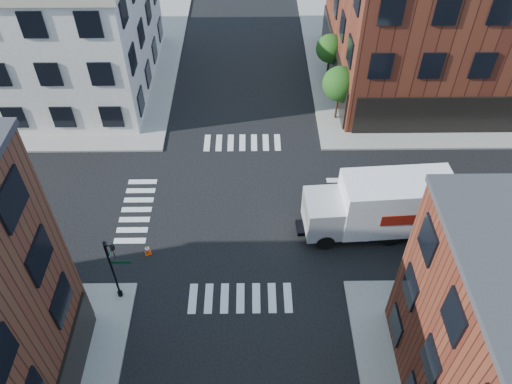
{
  "coord_description": "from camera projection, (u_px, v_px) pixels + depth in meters",
  "views": [
    {
      "loc": [
        0.7,
        -22.94,
        24.15
      ],
      "look_at": [
        0.96,
        -0.95,
        2.5
      ],
      "focal_mm": 35.0,
      "sensor_mm": 36.0,
      "label": 1
    }
  ],
  "objects": [
    {
      "name": "traffic_cone",
      "position": [
        147.0,
        250.0,
        30.37
      ],
      "size": [
        0.48,
        0.48,
        0.7
      ],
      "rotation": [
        0.0,
        0.0,
        0.31
      ],
      "color": "#E9420A",
      "rests_on": "ground"
    },
    {
      "name": "tree_near",
      "position": [
        340.0,
        85.0,
        38.24
      ],
      "size": [
        2.69,
        2.69,
        4.49
      ],
      "color": "black",
      "rests_on": "ground"
    },
    {
      "name": "signal_pole",
      "position": [
        113.0,
        264.0,
        26.47
      ],
      "size": [
        1.29,
        1.24,
        4.6
      ],
      "color": "black",
      "rests_on": "ground"
    },
    {
      "name": "building_nw",
      "position": [
        9.0,
        22.0,
        40.67
      ],
      "size": [
        22.0,
        16.0,
        11.0
      ],
      "primitive_type": "cube",
      "color": "beige",
      "rests_on": "ground"
    },
    {
      "name": "tree_far",
      "position": [
        331.0,
        50.0,
        42.72
      ],
      "size": [
        2.43,
        2.43,
        4.07
      ],
      "color": "black",
      "rests_on": "ground"
    },
    {
      "name": "sidewalk_ne",
      "position": [
        460.0,
        50.0,
        48.37
      ],
      "size": [
        30.0,
        30.0,
        0.15
      ],
      "primitive_type": "cube",
      "color": "gray",
      "rests_on": "ground"
    },
    {
      "name": "building_ne",
      "position": [
        493.0,
        14.0,
        40.65
      ],
      "size": [
        25.0,
        16.0,
        12.0
      ],
      "primitive_type": "cube",
      "color": "#4B1D12",
      "rests_on": "ground"
    },
    {
      "name": "box_truck",
      "position": [
        382.0,
        206.0,
        30.47
      ],
      "size": [
        9.37,
        3.36,
        4.17
      ],
      "rotation": [
        0.0,
        0.0,
        0.06
      ],
      "color": "silver",
      "rests_on": "ground"
    },
    {
      "name": "sidewalk_nw",
      "position": [
        26.0,
        52.0,
        48.03
      ],
      "size": [
        30.0,
        30.0,
        0.15
      ],
      "primitive_type": "cube",
      "color": "gray",
      "rests_on": "ground"
    },
    {
      "name": "ground",
      "position": [
        242.0,
        209.0,
        33.29
      ],
      "size": [
        120.0,
        120.0,
        0.0
      ],
      "primitive_type": "plane",
      "color": "black",
      "rests_on": "ground"
    }
  ]
}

